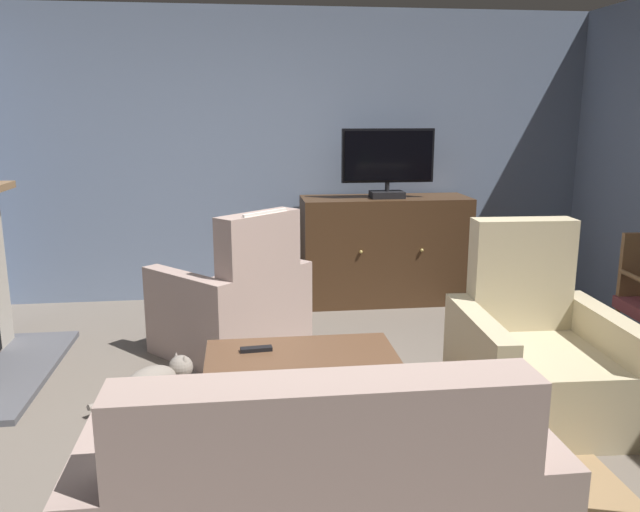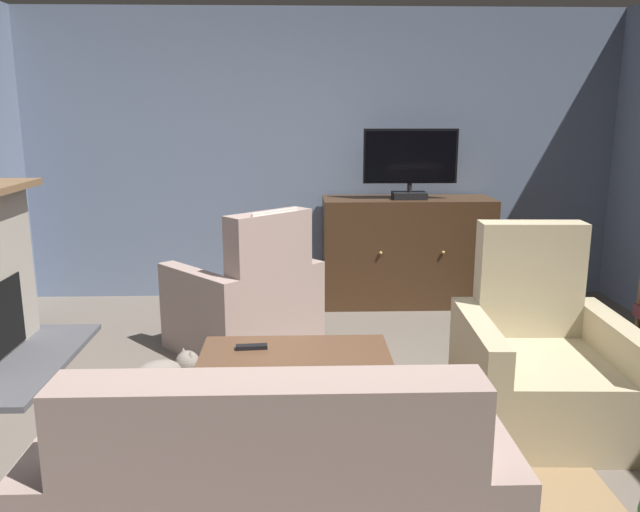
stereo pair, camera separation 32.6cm
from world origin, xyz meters
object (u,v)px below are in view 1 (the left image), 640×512
armchair_near_window (235,306)px  tv_cabinet (384,252)px  television (388,161)px  cat (156,380)px  tv_remote (256,349)px  armchair_in_far_corner (536,358)px  coffee_table (302,365)px

armchair_near_window → tv_cabinet: bearing=38.8°
tv_cabinet → armchair_near_window: bearing=-141.2°
television → cat: size_ratio=1.42×
tv_cabinet → cat: bearing=-135.0°
tv_remote → armchair_in_far_corner: size_ratio=0.15×
tv_cabinet → television: bearing=-90.0°
television → tv_remote: size_ratio=4.83×
tv_cabinet → cat: tv_cabinet is taller
tv_cabinet → armchair_in_far_corner: size_ratio=1.38×
tv_cabinet → armchair_in_far_corner: armchair_in_far_corner is taller
tv_cabinet → television: 0.84m
coffee_table → tv_remote: 0.26m
tv_remote → armchair_in_far_corner: 1.62m
television → armchair_in_far_corner: (0.38, -2.26, -0.97)m
tv_cabinet → cat: size_ratio=2.61×
tv_cabinet → armchair_near_window: armchair_near_window is taller
television → tv_remote: (-1.24, -2.30, -0.82)m
television → cat: bearing=-135.8°
television → coffee_table: 2.74m
armchair_near_window → armchair_in_far_corner: armchair_in_far_corner is taller
coffee_table → armchair_in_far_corner: armchair_in_far_corner is taller
armchair_near_window → armchair_in_far_corner: size_ratio=1.12×
coffee_table → cat: coffee_table is taller
cat → tv_remote: bearing=-39.6°
cat → armchair_near_window: bearing=57.2°
television → tv_remote: television is taller
tv_cabinet → tv_remote: size_ratio=8.90×
armchair_near_window → cat: bearing=-122.8°
television → cat: (-1.85, -1.80, -1.19)m
television → armchair_in_far_corner: bearing=-80.5°
tv_cabinet → coffee_table: 2.65m
tv_cabinet → armchair_in_far_corner: 2.35m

